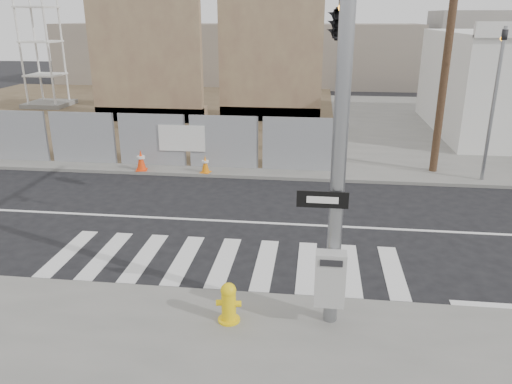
# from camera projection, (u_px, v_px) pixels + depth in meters

# --- Properties ---
(ground) EXTENTS (100.00, 100.00, 0.00)m
(ground) POSITION_uv_depth(u_px,v_px,m) (240.00, 222.00, 14.42)
(ground) COLOR black
(ground) RESTS_ON ground
(sidewalk_far) EXTENTS (50.00, 20.00, 0.12)m
(sidewalk_far) POSITION_uv_depth(u_px,v_px,m) (279.00, 123.00, 27.49)
(sidewalk_far) COLOR slate
(sidewalk_far) RESTS_ON ground
(signal_pole) EXTENTS (0.96, 5.87, 7.00)m
(signal_pole) POSITION_uv_depth(u_px,v_px,m) (338.00, 58.00, 10.62)
(signal_pole) COLOR gray
(signal_pole) RESTS_ON sidewalk_near
(far_signal_pole) EXTENTS (0.16, 0.20, 5.60)m
(far_signal_pole) POSITION_uv_depth(u_px,v_px,m) (497.00, 84.00, 16.63)
(far_signal_pole) COLOR gray
(far_signal_pole) RESTS_ON sidewalk_far
(chain_link_fence) EXTENTS (24.60, 0.04, 2.00)m
(chain_link_fence) POSITION_uv_depth(u_px,v_px,m) (11.00, 135.00, 19.88)
(chain_link_fence) COLOR gray
(chain_link_fence) RESTS_ON sidewalk_far
(concrete_wall_left) EXTENTS (6.00, 1.30, 8.00)m
(concrete_wall_left) POSITION_uv_depth(u_px,v_px,m) (146.00, 61.00, 26.34)
(concrete_wall_left) COLOR brown
(concrete_wall_left) RESTS_ON sidewalk_far
(concrete_wall_right) EXTENTS (5.50, 1.30, 8.00)m
(concrete_wall_right) POSITION_uv_depth(u_px,v_px,m) (271.00, 60.00, 26.52)
(concrete_wall_right) COLOR brown
(concrete_wall_right) RESTS_ON sidewalk_far
(utility_pole_right) EXTENTS (1.60, 0.28, 10.00)m
(utility_pole_right) POSITION_uv_depth(u_px,v_px,m) (450.00, 29.00, 17.07)
(utility_pole_right) COLOR #4D3423
(utility_pole_right) RESTS_ON sidewalk_far
(fire_hydrant) EXTENTS (0.50, 0.48, 0.80)m
(fire_hydrant) POSITION_uv_depth(u_px,v_px,m) (229.00, 302.00, 9.41)
(fire_hydrant) COLOR yellow
(fire_hydrant) RESTS_ON sidewalk_near
(traffic_cone_c) EXTENTS (0.48, 0.48, 0.79)m
(traffic_cone_c) POSITION_uv_depth(u_px,v_px,m) (141.00, 160.00, 18.71)
(traffic_cone_c) COLOR #FF3E0D
(traffic_cone_c) RESTS_ON sidewalk_far
(traffic_cone_d) EXTENTS (0.40, 0.40, 0.66)m
(traffic_cone_d) POSITION_uv_depth(u_px,v_px,m) (205.00, 164.00, 18.44)
(traffic_cone_d) COLOR orange
(traffic_cone_d) RESTS_ON sidewalk_far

